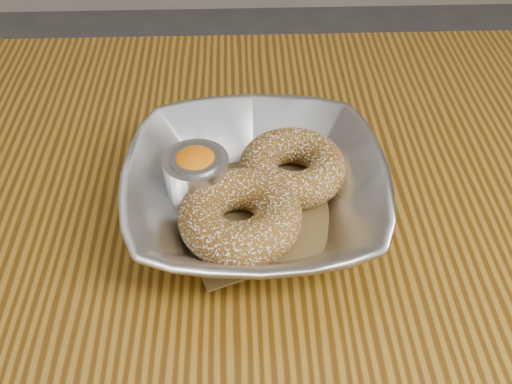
{
  "coord_description": "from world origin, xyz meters",
  "views": [
    {
      "loc": [
        -0.0,
        -0.33,
        1.15
      ],
      "look_at": [
        0.01,
        0.06,
        0.78
      ],
      "focal_mm": 42.0,
      "sensor_mm": 36.0,
      "label": 1
    }
  ],
  "objects_px": {
    "table": "(247,332)",
    "donut_extra": "(238,215)",
    "serving_bowl": "(256,193)",
    "donut_front": "(240,216)",
    "donut_back": "(292,167)",
    "ramekin": "(197,177)"
  },
  "relations": [
    {
      "from": "serving_bowl",
      "to": "donut_back",
      "type": "relative_size",
      "value": 2.32
    },
    {
      "from": "donut_front",
      "to": "donut_extra",
      "type": "bearing_deg",
      "value": 111.98
    },
    {
      "from": "table",
      "to": "serving_bowl",
      "type": "height_order",
      "value": "serving_bowl"
    },
    {
      "from": "table",
      "to": "donut_back",
      "type": "bearing_deg",
      "value": 64.03
    },
    {
      "from": "serving_bowl",
      "to": "ramekin",
      "type": "relative_size",
      "value": 3.95
    },
    {
      "from": "serving_bowl",
      "to": "donut_extra",
      "type": "bearing_deg",
      "value": -123.59
    },
    {
      "from": "serving_bowl",
      "to": "donut_back",
      "type": "distance_m",
      "value": 0.05
    },
    {
      "from": "table",
      "to": "donut_extra",
      "type": "relative_size",
      "value": 13.02
    },
    {
      "from": "donut_back",
      "to": "ramekin",
      "type": "relative_size",
      "value": 1.7
    },
    {
      "from": "serving_bowl",
      "to": "donut_front",
      "type": "relative_size",
      "value": 2.18
    },
    {
      "from": "serving_bowl",
      "to": "donut_back",
      "type": "height_order",
      "value": "serving_bowl"
    },
    {
      "from": "ramekin",
      "to": "table",
      "type": "bearing_deg",
      "value": -61.01
    },
    {
      "from": "donut_back",
      "to": "donut_extra",
      "type": "distance_m",
      "value": 0.08
    },
    {
      "from": "donut_extra",
      "to": "ramekin",
      "type": "distance_m",
      "value": 0.06
    },
    {
      "from": "donut_back",
      "to": "ramekin",
      "type": "xyz_separation_m",
      "value": [
        -0.09,
        -0.02,
        0.01
      ]
    },
    {
      "from": "table",
      "to": "donut_extra",
      "type": "bearing_deg",
      "value": 98.56
    },
    {
      "from": "donut_back",
      "to": "table",
      "type": "bearing_deg",
      "value": -115.97
    },
    {
      "from": "donut_extra",
      "to": "ramekin",
      "type": "bearing_deg",
      "value": 132.45
    },
    {
      "from": "donut_front",
      "to": "table",
      "type": "bearing_deg",
      "value": -83.42
    },
    {
      "from": "table",
      "to": "serving_bowl",
      "type": "relative_size",
      "value": 5.13
    },
    {
      "from": "serving_bowl",
      "to": "donut_front",
      "type": "xyz_separation_m",
      "value": [
        -0.01,
        -0.03,
        0.0
      ]
    },
    {
      "from": "donut_back",
      "to": "ramekin",
      "type": "height_order",
      "value": "ramekin"
    }
  ]
}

